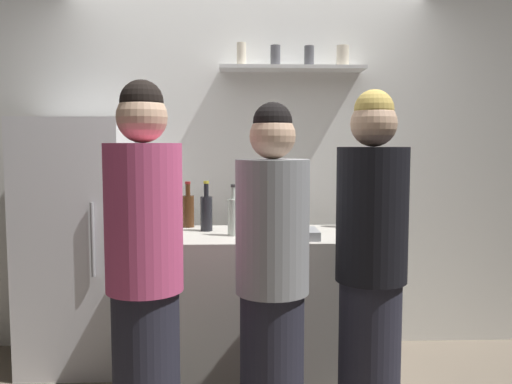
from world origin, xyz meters
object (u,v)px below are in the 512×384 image
object	(u,v)px
wine_bottle_dark_glass	(206,212)
wine_bottle_pale_glass	(233,216)
baking_pan	(288,234)
person_blonde	(371,271)
person_grey_hoodie	(272,284)
refrigerator	(77,244)
wine_bottle_amber_glass	(188,210)
utensil_holder	(259,222)
water_bottle_plastic	(347,210)
person_pink_top	(145,280)

from	to	relation	value
wine_bottle_dark_glass	wine_bottle_pale_glass	bearing A→B (deg)	-47.27
baking_pan	person_blonde	xyz separation A→B (m)	(0.35, -0.49, -0.10)
person_grey_hoodie	refrigerator	bearing A→B (deg)	-56.19
wine_bottle_dark_glass	person_grey_hoodie	bearing A→B (deg)	-67.35
wine_bottle_dark_glass	wine_bottle_amber_glass	bearing A→B (deg)	128.74
baking_pan	wine_bottle_amber_glass	bearing A→B (deg)	144.01
utensil_holder	wine_bottle_pale_glass	world-z (taller)	wine_bottle_pale_glass
refrigerator	person_grey_hoodie	distance (m)	1.61
wine_bottle_amber_glass	person_blonde	size ratio (longest dim) A/B	0.17
refrigerator	water_bottle_plastic	xyz separation A→B (m)	(1.76, -0.10, 0.23)
refrigerator	utensil_holder	world-z (taller)	refrigerator
wine_bottle_pale_glass	water_bottle_plastic	world-z (taller)	wine_bottle_pale_glass
refrigerator	wine_bottle_pale_glass	size ratio (longest dim) A/B	5.42
refrigerator	wine_bottle_amber_glass	xyz separation A→B (m)	(0.73, -0.06, 0.23)
wine_bottle_amber_glass	person_grey_hoodie	world-z (taller)	person_grey_hoodie
baking_pan	utensil_holder	size ratio (longest dim) A/B	1.54
wine_bottle_pale_glass	wine_bottle_amber_glass	xyz separation A→B (m)	(-0.29, 0.34, -0.00)
water_bottle_plastic	person_blonde	bearing A→B (deg)	-94.11
wine_bottle_dark_glass	person_pink_top	world-z (taller)	person_pink_top
baking_pan	wine_bottle_dark_glass	bearing A→B (deg)	149.56
utensil_holder	person_grey_hoodie	size ratio (longest dim) A/B	0.13
wine_bottle_amber_glass	person_grey_hoodie	distance (m)	1.13
baking_pan	wine_bottle_pale_glass	bearing A→B (deg)	162.23
baking_pan	wine_bottle_pale_glass	xyz separation A→B (m)	(-0.31, 0.10, 0.09)
utensil_holder	person_blonde	size ratio (longest dim) A/B	0.13
person_pink_top	person_grey_hoodie	size ratio (longest dim) A/B	1.05
baking_pan	person_grey_hoodie	xyz separation A→B (m)	(-0.13, -0.56, -0.14)
person_blonde	water_bottle_plastic	bearing A→B (deg)	87.35
water_bottle_plastic	person_grey_hoodie	distance (m)	1.13
refrigerator	person_pink_top	world-z (taller)	person_pink_top
wine_bottle_pale_glass	person_grey_hoodie	world-z (taller)	person_grey_hoodie
wine_bottle_pale_glass	wine_bottle_dark_glass	bearing A→B (deg)	132.73
refrigerator	person_blonde	bearing A→B (deg)	-30.34
wine_bottle_amber_glass	person_blonde	world-z (taller)	person_blonde
person_pink_top	refrigerator	bearing A→B (deg)	129.74
wine_bottle_pale_glass	water_bottle_plastic	bearing A→B (deg)	22.68
utensil_holder	person_grey_hoodie	bearing A→B (deg)	-88.04
baking_pan	person_grey_hoodie	world-z (taller)	person_grey_hoodie
person_pink_top	water_bottle_plastic	bearing A→B (deg)	54.36
wine_bottle_dark_glass	person_pink_top	distance (m)	0.98
baking_pan	wine_bottle_amber_glass	xyz separation A→B (m)	(-0.60, 0.44, 0.09)
wine_bottle_pale_glass	person_blonde	world-z (taller)	person_blonde
baking_pan	wine_bottle_pale_glass	world-z (taller)	wine_bottle_pale_glass
refrigerator	baking_pan	distance (m)	1.44
utensil_holder	wine_bottle_dark_glass	distance (m)	0.33
utensil_holder	person_blonde	world-z (taller)	person_blonde
wine_bottle_dark_glass	wine_bottle_pale_glass	distance (m)	0.25
wine_bottle_pale_glass	wine_bottle_amber_glass	size ratio (longest dim) A/B	1.02
person_blonde	person_grey_hoodie	distance (m)	0.49
person_pink_top	wine_bottle_pale_glass	bearing A→B (deg)	73.77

